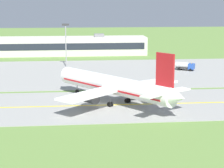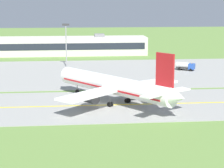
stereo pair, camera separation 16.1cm
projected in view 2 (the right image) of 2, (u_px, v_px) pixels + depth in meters
ground_plane at (103, 106)px, 93.28m from camera, size 500.00×500.00×0.00m
taxiway_strip at (103, 105)px, 93.27m from camera, size 240.00×28.00×0.10m
apron_pad at (125, 72)px, 135.18m from camera, size 140.00×52.00×0.10m
taxiway_centreline at (103, 105)px, 93.25m from camera, size 220.00×0.60×0.01m
airplane_lead at (114, 86)px, 94.05m from camera, size 29.02×33.86×12.70m
service_truck_baggage at (185, 66)px, 137.83m from camera, size 6.16×4.96×2.65m
service_truck_fuel at (168, 60)px, 151.20m from camera, size 4.87×6.19×2.60m
terminal_building at (68, 46)px, 175.00m from camera, size 64.27×11.30×8.57m
apron_light_mast at (66, 40)px, 142.95m from camera, size 2.40×0.50×14.70m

